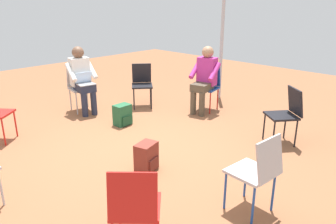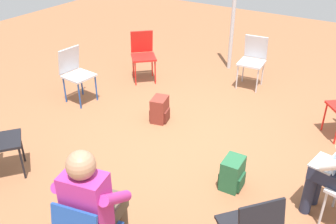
% 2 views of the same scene
% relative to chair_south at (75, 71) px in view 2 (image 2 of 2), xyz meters
% --- Properties ---
extents(ground_plane, '(14.00, 14.00, 0.00)m').
position_rel_chair_south_xyz_m(ground_plane, '(0.21, 2.04, -0.50)').
color(ground_plane, brown).
extents(chair_south, '(0.43, 0.47, 0.85)m').
position_rel_chair_south_xyz_m(chair_south, '(0.00, 0.00, 0.00)').
color(chair_south, '#B7B7BC').
rests_on(chair_south, ground).
extents(chair_southwest, '(0.59, 0.58, 0.85)m').
position_rel_chair_south_xyz_m(chair_southwest, '(-1.22, 0.40, 0.00)').
color(chair_southwest, red).
rests_on(chair_southwest, ground).
extents(chair_west, '(0.47, 0.44, 0.85)m').
position_rel_chair_south_xyz_m(chair_west, '(-1.98, 2.10, 0.00)').
color(chair_west, '#B7B7BC').
rests_on(chair_west, ground).
extents(person_in_magenta, '(0.57, 0.56, 1.24)m').
position_rel_chair_south_xyz_m(person_in_magenta, '(2.15, 2.36, 0.20)').
color(person_in_magenta, '#4C4233').
rests_on(person_in_magenta, ground).
extents(backpack_near_laptop_user, '(0.32, 0.29, 0.36)m').
position_rel_chair_south_xyz_m(backpack_near_laptop_user, '(-0.16, 1.44, -0.34)').
color(backpack_near_laptop_user, maroon).
rests_on(backpack_near_laptop_user, ground).
extents(backpack_by_empty_chair, '(0.29, 0.26, 0.36)m').
position_rel_chair_south_xyz_m(backpack_by_empty_chair, '(0.61, 2.91, -0.34)').
color(backpack_by_empty_chair, '#235B38').
rests_on(backpack_by_empty_chair, ground).
extents(tent_pole_near, '(0.07, 0.07, 2.45)m').
position_rel_chair_south_xyz_m(tent_pole_near, '(-2.49, 1.48, 0.73)').
color(tent_pole_near, '#B2B2B7').
rests_on(tent_pole_near, ground).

